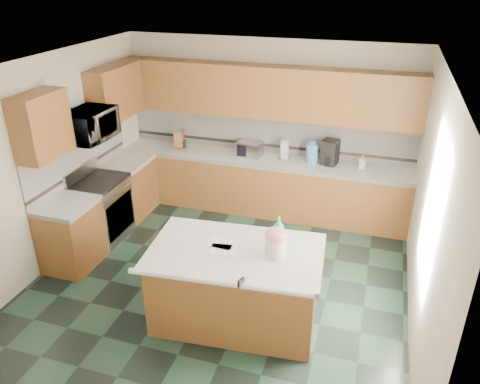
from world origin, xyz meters
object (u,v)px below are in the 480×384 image
(island_top, at_px, (236,253))
(treat_jar, at_px, (276,247))
(soap_bottle_island, at_px, (279,231))
(island_base, at_px, (236,287))
(knife_block, at_px, (178,141))
(toaster_oven, at_px, (250,149))
(coffee_maker, at_px, (330,152))

(island_top, relative_size, treat_jar, 8.19)
(soap_bottle_island, bearing_deg, island_base, -159.51)
(soap_bottle_island, relative_size, knife_block, 1.32)
(island_top, relative_size, toaster_oven, 4.85)
(island_base, relative_size, knife_block, 7.17)
(island_top, distance_m, knife_block, 3.26)
(toaster_oven, bearing_deg, soap_bottle_island, -56.01)
(soap_bottle_island, xyz_separation_m, coffee_maker, (0.23, 2.44, 0.03))
(island_top, height_order, soap_bottle_island, soap_bottle_island)
(island_top, distance_m, toaster_oven, 2.75)
(soap_bottle_island, height_order, coffee_maker, coffee_maker)
(treat_jar, bearing_deg, coffee_maker, 73.60)
(island_base, height_order, toaster_oven, toaster_oven)
(knife_block, height_order, toaster_oven, knife_block)
(treat_jar, bearing_deg, island_base, 170.37)
(treat_jar, height_order, coffee_maker, coffee_maker)
(island_base, bearing_deg, soap_bottle_island, 28.30)
(soap_bottle_island, xyz_separation_m, toaster_oven, (-1.03, 2.41, -0.05))
(treat_jar, bearing_deg, soap_bottle_island, 83.65)
(island_base, xyz_separation_m, knife_block, (-1.86, 2.67, 0.61))
(knife_block, distance_m, toaster_oven, 1.23)
(knife_block, bearing_deg, island_top, -79.07)
(knife_block, xyz_separation_m, toaster_oven, (1.23, 0.00, -0.01))
(treat_jar, height_order, toaster_oven, treat_jar)
(island_top, height_order, toaster_oven, toaster_oven)
(coffee_maker, bearing_deg, knife_block, -167.17)
(soap_bottle_island, distance_m, knife_block, 3.31)
(treat_jar, distance_m, toaster_oven, 2.86)
(island_base, height_order, treat_jar, treat_jar)
(island_top, bearing_deg, soap_bottle_island, 28.30)
(treat_jar, relative_size, soap_bottle_island, 0.70)
(knife_block, distance_m, coffee_maker, 2.49)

